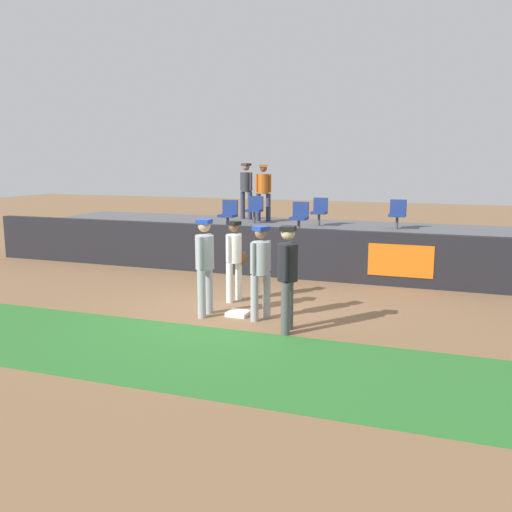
{
  "coord_description": "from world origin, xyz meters",
  "views": [
    {
      "loc": [
        3.98,
        -9.67,
        2.96
      ],
      "look_at": [
        0.12,
        0.9,
        1.0
      ],
      "focal_mm": 38.83,
      "sensor_mm": 36.0,
      "label": 1
    }
  ],
  "objects": [
    {
      "name": "player_runner_visitor",
      "position": [
        -0.47,
        -0.31,
        1.08
      ],
      "size": [
        0.36,
        0.52,
        1.86
      ],
      "rotation": [
        0.0,
        0.0,
        -1.56
      ],
      "color": "#9EA3AD",
      "rests_on": "ground_plane"
    },
    {
      "name": "grass_foreground_strip",
      "position": [
        0.0,
        -2.38,
        0.0
      ],
      "size": [
        18.0,
        2.8,
        0.01
      ],
      "primitive_type": "cube",
      "color": "#2D722D",
      "rests_on": "ground_plane"
    },
    {
      "name": "player_fielder_home",
      "position": [
        -0.36,
        0.91,
        0.98
      ],
      "size": [
        0.43,
        0.5,
        1.7
      ],
      "rotation": [
        0.0,
        0.0,
        -1.86
      ],
      "color": "white",
      "rests_on": "ground_plane"
    },
    {
      "name": "seat_back_right",
      "position": [
        2.35,
        6.79,
        1.45
      ],
      "size": [
        0.47,
        0.44,
        0.84
      ],
      "color": "#4C4C51",
      "rests_on": "bleacher_platform"
    },
    {
      "name": "player_coach_visitor",
      "position": [
        0.61,
        -0.2,
        1.02
      ],
      "size": [
        0.45,
        0.45,
        1.76
      ],
      "rotation": [
        0.0,
        0.0,
        -2.04
      ],
      "color": "#9EA3AD",
      "rests_on": "ground_plane"
    },
    {
      "name": "bleacher_platform",
      "position": [
        0.0,
        6.12,
        0.49
      ],
      "size": [
        18.0,
        4.8,
        0.98
      ],
      "primitive_type": "cube",
      "color": "#59595E",
      "rests_on": "ground_plane"
    },
    {
      "name": "spectator_hooded",
      "position": [
        -2.74,
        7.77,
        2.06
      ],
      "size": [
        0.49,
        0.46,
        1.86
      ],
      "rotation": [
        0.0,
        0.0,
        2.75
      ],
      "color": "#33384C",
      "rests_on": "bleacher_platform"
    },
    {
      "name": "player_umpire",
      "position": [
        1.3,
        -0.76,
        1.08
      ],
      "size": [
        0.39,
        0.52,
        1.86
      ],
      "rotation": [
        0.0,
        0.0,
        -1.46
      ],
      "color": "#4C4C51",
      "rests_on": "ground_plane"
    },
    {
      "name": "spectator_capped",
      "position": [
        -1.98,
        7.35,
        2.04
      ],
      "size": [
        0.5,
        0.43,
        1.83
      ],
      "rotation": [
        0.0,
        0.0,
        3.42
      ],
      "color": "#33384C",
      "rests_on": "bleacher_platform"
    },
    {
      "name": "seat_front_center",
      "position": [
        -0.1,
        4.99,
        1.45
      ],
      "size": [
        0.45,
        0.44,
        0.84
      ],
      "color": "#4C4C51",
      "rests_on": "bleacher_platform"
    },
    {
      "name": "field_wall",
      "position": [
        0.01,
        3.55,
        0.63
      ],
      "size": [
        18.0,
        0.26,
        1.27
      ],
      "color": "black",
      "rests_on": "ground_plane"
    },
    {
      "name": "seat_front_left",
      "position": [
        -2.21,
        4.99,
        1.45
      ],
      "size": [
        0.46,
        0.44,
        0.84
      ],
      "color": "#4C4C51",
      "rests_on": "bleacher_platform"
    },
    {
      "name": "first_base",
      "position": [
        0.12,
        -0.1,
        0.04
      ],
      "size": [
        0.4,
        0.4,
        0.08
      ],
      "primitive_type": "cube",
      "color": "white",
      "rests_on": "ground_plane"
    },
    {
      "name": "seat_back_center",
      "position": [
        0.03,
        6.79,
        1.45
      ],
      "size": [
        0.44,
        0.44,
        0.84
      ],
      "color": "#4C4C51",
      "rests_on": "bleacher_platform"
    },
    {
      "name": "seat_back_left",
      "position": [
        -2.06,
        6.79,
        1.45
      ],
      "size": [
        0.46,
        0.44,
        0.84
      ],
      "color": "#4C4C51",
      "rests_on": "bleacher_platform"
    },
    {
      "name": "ground_plane",
      "position": [
        0.0,
        0.0,
        0.0
      ],
      "size": [
        60.0,
        60.0,
        0.0
      ],
      "primitive_type": "plane",
      "color": "#846042"
    }
  ]
}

